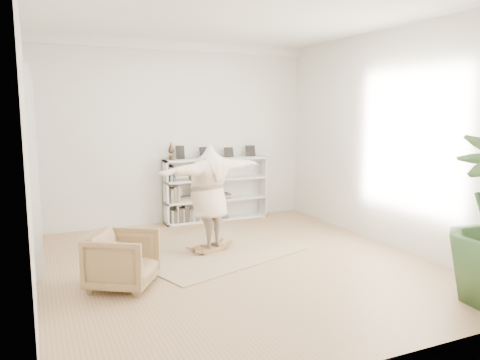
% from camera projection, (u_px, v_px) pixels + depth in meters
% --- Properties ---
extents(floor, '(6.00, 6.00, 0.00)m').
position_uv_depth(floor, '(238.00, 264.00, 6.95)').
color(floor, '#A57A55').
rests_on(floor, ground).
extents(room_shell, '(6.00, 6.00, 6.00)m').
position_uv_depth(room_shell, '(177.00, 46.00, 9.08)').
color(room_shell, silver).
rests_on(room_shell, floor).
extents(doors, '(0.09, 1.78, 2.92)m').
position_uv_depth(doors, '(33.00, 170.00, 6.82)').
color(doors, white).
rests_on(doors, floor).
extents(bookshelf, '(2.20, 0.35, 1.64)m').
position_uv_depth(bookshelf, '(216.00, 190.00, 9.70)').
color(bookshelf, silver).
rests_on(bookshelf, floor).
extents(armchair, '(1.09, 1.08, 0.73)m').
position_uv_depth(armchair, '(123.00, 260.00, 6.00)').
color(armchair, tan).
rests_on(armchair, floor).
extents(rug, '(3.01, 2.70, 0.02)m').
position_uv_depth(rug, '(210.00, 251.00, 7.57)').
color(rug, tan).
rests_on(rug, floor).
extents(rocker_board, '(0.59, 0.46, 0.11)m').
position_uv_depth(rocker_board, '(210.00, 248.00, 7.56)').
color(rocker_board, brown).
rests_on(rocker_board, rug).
extents(person, '(2.09, 1.18, 1.65)m').
position_uv_depth(person, '(209.00, 194.00, 7.43)').
color(person, beige).
rests_on(person, rocker_board).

